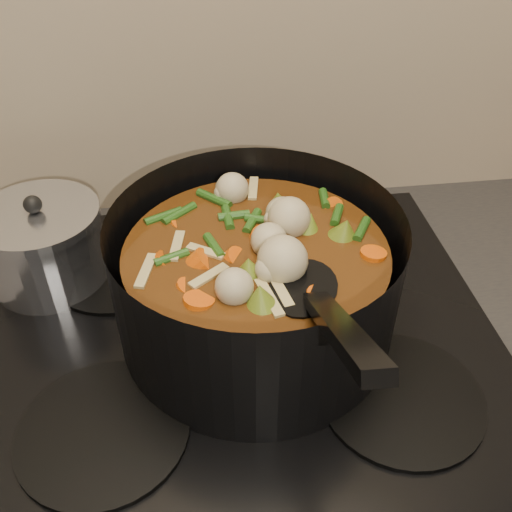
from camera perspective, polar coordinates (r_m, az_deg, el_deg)
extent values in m
cube|color=black|center=(0.75, -1.30, -9.52)|extent=(2.64, 0.64, 0.05)
cube|color=black|center=(0.72, -1.34, -7.68)|extent=(0.62, 0.54, 0.02)
cylinder|color=black|center=(0.64, -15.03, -16.48)|extent=(0.18, 0.18, 0.01)
cylinder|color=black|center=(0.66, 14.32, -13.51)|extent=(0.18, 0.18, 0.01)
cylinder|color=black|center=(0.81, -13.69, -1.28)|extent=(0.18, 0.18, 0.01)
cylinder|color=black|center=(0.83, 8.64, 0.56)|extent=(0.18, 0.18, 0.01)
cylinder|color=black|center=(0.66, 0.00, -2.26)|extent=(0.39, 0.39, 0.16)
cylinder|color=black|center=(0.71, 0.00, -6.86)|extent=(0.32, 0.32, 0.01)
cylinder|color=#4E250D|center=(0.67, 0.00, -3.13)|extent=(0.30, 0.30, 0.11)
cylinder|color=#F25C0B|center=(0.64, 3.89, 0.72)|extent=(0.03, 0.03, 0.03)
cylinder|color=#F25C0B|center=(0.69, 3.11, 3.96)|extent=(0.04, 0.04, 0.03)
cylinder|color=#F25C0B|center=(0.72, -3.87, 5.47)|extent=(0.05, 0.05, 0.03)
cylinder|color=#F25C0B|center=(0.64, -5.32, 1.02)|extent=(0.04, 0.04, 0.03)
cylinder|color=#F25C0B|center=(0.59, -6.79, -3.58)|extent=(0.04, 0.04, 0.03)
cylinder|color=#F25C0B|center=(0.60, 0.52, -2.19)|extent=(0.05, 0.05, 0.03)
cylinder|color=#F25C0B|center=(0.61, 6.45, -1.83)|extent=(0.04, 0.04, 0.03)
cylinder|color=#F25C0B|center=(0.68, 8.64, 2.90)|extent=(0.04, 0.04, 0.03)
cylinder|color=#F25C0B|center=(0.68, 0.99, 3.54)|extent=(0.05, 0.05, 0.03)
cylinder|color=#F25C0B|center=(0.69, -5.38, 4.01)|extent=(0.04, 0.04, 0.03)
cylinder|color=#F25C0B|center=(0.63, -3.94, 0.11)|extent=(0.04, 0.03, 0.03)
sphere|color=tan|center=(0.63, 6.16, 1.93)|extent=(0.05, 0.05, 0.05)
sphere|color=tan|center=(0.68, 0.13, 4.98)|extent=(0.05, 0.05, 0.05)
sphere|color=tan|center=(0.64, -6.09, 2.10)|extent=(0.05, 0.05, 0.05)
sphere|color=tan|center=(0.57, -2.22, -2.51)|extent=(0.05, 0.05, 0.05)
sphere|color=tan|center=(0.60, 5.79, -0.41)|extent=(0.05, 0.05, 0.05)
sphere|color=tan|center=(0.67, 3.50, 4.32)|extent=(0.05, 0.05, 0.05)
cone|color=olive|center=(0.56, -3.10, -4.54)|extent=(0.04, 0.04, 0.04)
cone|color=olive|center=(0.60, 7.95, -1.53)|extent=(0.04, 0.04, 0.04)
cone|color=olive|center=(0.69, 4.64, 4.88)|extent=(0.04, 0.04, 0.04)
cone|color=olive|center=(0.68, -5.54, 4.47)|extent=(0.04, 0.04, 0.04)
cone|color=olive|center=(0.59, -7.39, -2.25)|extent=(0.04, 0.04, 0.04)
cone|color=olive|center=(0.56, 4.33, -4.17)|extent=(0.04, 0.04, 0.04)
cylinder|color=#285619|center=(0.66, 2.24, 3.14)|extent=(0.01, 0.04, 0.01)
cylinder|color=#285619|center=(0.71, -3.08, 6.09)|extent=(0.04, 0.04, 0.01)
cylinder|color=#285619|center=(0.66, -7.57, 2.45)|extent=(0.04, 0.02, 0.01)
cylinder|color=#285619|center=(0.60, -5.69, -1.36)|extent=(0.03, 0.04, 0.01)
cylinder|color=#285619|center=(0.59, -0.55, -2.11)|extent=(0.03, 0.04, 0.01)
cylinder|color=#285619|center=(0.57, 7.93, -4.08)|extent=(0.04, 0.02, 0.01)
cylinder|color=#285619|center=(0.64, 8.14, 1.37)|extent=(0.04, 0.04, 0.01)
cylinder|color=#285619|center=(0.68, 3.26, 3.97)|extent=(0.01, 0.04, 0.01)
cylinder|color=#285619|center=(0.67, -1.35, 3.38)|extent=(0.04, 0.03, 0.01)
cylinder|color=#285619|center=(0.67, -9.06, 2.94)|extent=(0.04, 0.02, 0.01)
cylinder|color=#285619|center=(0.60, -7.56, -1.91)|extent=(0.03, 0.04, 0.01)
cylinder|color=#285619|center=(0.57, -0.99, -3.45)|extent=(0.03, 0.04, 0.01)
cube|color=tan|center=(0.66, -6.25, 2.80)|extent=(0.05, 0.01, 0.00)
cube|color=tan|center=(0.59, -5.57, -2.67)|extent=(0.02, 0.05, 0.00)
cube|color=tan|center=(0.57, 3.80, -3.59)|extent=(0.05, 0.03, 0.00)
cube|color=tan|center=(0.64, 7.09, 1.64)|extent=(0.04, 0.04, 0.00)
cube|color=tan|center=(0.69, 0.79, 4.94)|extent=(0.03, 0.05, 0.00)
cube|color=tan|center=(0.66, -6.45, 2.60)|extent=(0.05, 0.02, 0.00)
cube|color=tan|center=(0.58, -5.27, -2.87)|extent=(0.01, 0.05, 0.00)
ellipsoid|color=black|center=(0.58, 4.74, -3.32)|extent=(0.10, 0.11, 0.01)
cube|color=black|center=(0.47, 8.42, -7.27)|extent=(0.03, 0.19, 0.12)
cylinder|color=silver|center=(0.80, -20.28, 0.65)|extent=(0.15, 0.15, 0.10)
cylinder|color=silver|center=(0.77, -21.15, 3.77)|extent=(0.16, 0.16, 0.01)
sphere|color=black|center=(0.76, -21.44, 4.82)|extent=(0.02, 0.02, 0.02)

